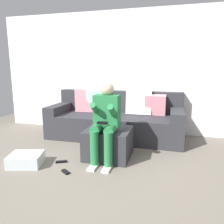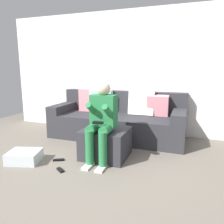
{
  "view_description": "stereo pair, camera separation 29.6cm",
  "coord_description": "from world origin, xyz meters",
  "views": [
    {
      "loc": [
        0.92,
        -2.22,
        1.3
      ],
      "look_at": [
        0.01,
        1.22,
        0.59
      ],
      "focal_mm": 35.01,
      "sensor_mm": 36.0,
      "label": 1
    },
    {
      "loc": [
        1.2,
        -2.13,
        1.3
      ],
      "look_at": [
        0.01,
        1.22,
        0.59
      ],
      "focal_mm": 35.01,
      "sensor_mm": 36.0,
      "label": 2
    }
  ],
  "objects": [
    {
      "name": "storage_bin",
      "position": [
        -0.93,
        0.18,
        0.08
      ],
      "size": [
        0.5,
        0.45,
        0.16
      ],
      "primitive_type": "cube",
      "rotation": [
        0.0,
        0.0,
        0.26
      ],
      "color": "silver",
      "rests_on": "ground_plane"
    },
    {
      "name": "couch_sectional",
      "position": [
        -0.06,
        1.76,
        0.33
      ],
      "size": [
        2.49,
        0.96,
        0.92
      ],
      "color": "#2D2D33",
      "rests_on": "ground_plane"
    },
    {
      "name": "ottoman",
      "position": [
        0.08,
        0.75,
        0.21
      ],
      "size": [
        0.65,
        0.61,
        0.43
      ],
      "primitive_type": "cube",
      "color": "#2D2D33",
      "rests_on": "ground_plane"
    },
    {
      "name": "person_seated",
      "position": [
        0.08,
        0.59,
        0.63
      ],
      "size": [
        0.35,
        0.57,
        1.13
      ],
      "color": "#26723F",
      "rests_on": "ground_plane"
    },
    {
      "name": "remote_near_ottoman",
      "position": [
        -0.31,
        0.12,
        0.01
      ],
      "size": [
        0.15,
        0.12,
        0.02
      ],
      "primitive_type": "cube",
      "rotation": [
        0.0,
        0.0,
        -0.61
      ],
      "color": "black",
      "rests_on": "ground_plane"
    },
    {
      "name": "remote_by_storage_bin",
      "position": [
        -0.51,
        0.38,
        0.01
      ],
      "size": [
        0.16,
        0.11,
        0.02
      ],
      "primitive_type": "cube",
      "rotation": [
        0.0,
        0.0,
        0.46
      ],
      "color": "black",
      "rests_on": "ground_plane"
    },
    {
      "name": "ground_plane",
      "position": [
        0.0,
        0.0,
        0.0
      ],
      "size": [
        6.96,
        6.96,
        0.0
      ],
      "primitive_type": "plane",
      "color": "#6B6359"
    },
    {
      "name": "wall_back",
      "position": [
        0.0,
        2.22,
        1.21
      ],
      "size": [
        5.36,
        0.1,
        2.42
      ],
      "primitive_type": "cube",
      "color": "white",
      "rests_on": "ground_plane"
    }
  ]
}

